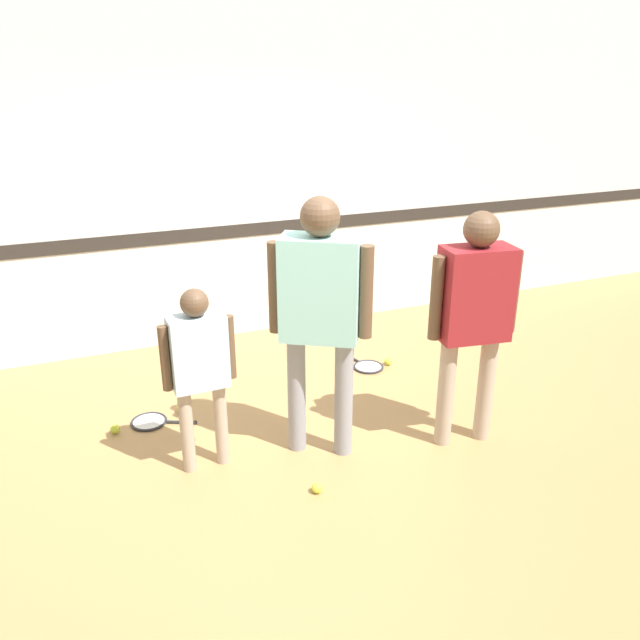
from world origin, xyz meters
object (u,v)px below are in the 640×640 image
object	(u,v)px
racket_spare_on_floor	(367,366)
person_instructor	(320,302)
tennis_ball_by_spare_racket	(388,361)
person_student_right	(474,306)
tennis_ball_near_instructor	(317,488)
racket_second_spare	(152,422)
tennis_ball_stray_right	(115,429)
tennis_ball_stray_left	(181,408)
person_student_left	(199,361)

from	to	relation	value
racket_spare_on_floor	person_instructor	bearing A→B (deg)	124.44
person_instructor	tennis_ball_by_spare_racket	distance (m)	1.77
person_instructor	person_student_right	world-z (taller)	person_instructor
racket_spare_on_floor	tennis_ball_near_instructor	distance (m)	1.80
racket_second_spare	tennis_ball_stray_right	xyz separation A→B (m)	(-0.26, -0.04, 0.02)
person_instructor	tennis_ball_stray_right	bearing A→B (deg)	-178.61
tennis_ball_near_instructor	tennis_ball_stray_right	xyz separation A→B (m)	(-1.07, 1.17, 0.00)
racket_spare_on_floor	tennis_ball_stray_left	bearing A→B (deg)	80.04
person_student_left	tennis_ball_by_spare_racket	size ratio (longest dim) A/B	18.43
racket_second_spare	tennis_ball_near_instructor	size ratio (longest dim) A/B	7.59
tennis_ball_by_spare_racket	racket_second_spare	bearing A→B (deg)	-174.43
person_instructor	person_student_right	bearing A→B (deg)	16.28
tennis_ball_near_instructor	person_student_left	bearing A→B (deg)	135.87
person_student_left	person_student_right	size ratio (longest dim) A/B	0.76
person_student_left	tennis_ball_stray_right	xyz separation A→B (m)	(-0.52, 0.63, -0.72)
racket_second_spare	person_student_left	bearing A→B (deg)	-44.37
person_student_right	tennis_ball_stray_left	xyz separation A→B (m)	(-1.74, 1.13, -0.96)
person_student_right	tennis_ball_stray_right	xyz separation A→B (m)	(-2.23, 1.01, -0.96)
tennis_ball_by_spare_racket	tennis_ball_stray_right	size ratio (longest dim) A/B	1.00
tennis_ball_by_spare_racket	tennis_ball_stray_right	bearing A→B (deg)	-173.99
tennis_ball_near_instructor	racket_second_spare	bearing A→B (deg)	123.69
tennis_ball_stray_left	tennis_ball_stray_right	bearing A→B (deg)	-165.93
person_instructor	person_student_left	size ratio (longest dim) A/B	1.42
person_instructor	tennis_ball_stray_left	xyz separation A→B (m)	(-0.78, 0.86, -1.03)
racket_spare_on_floor	tennis_ball_by_spare_racket	world-z (taller)	tennis_ball_by_spare_racket
person_student_right	tennis_ball_by_spare_racket	bearing A→B (deg)	-85.61
tennis_ball_near_instructor	tennis_ball_by_spare_racket	size ratio (longest dim) A/B	1.00
person_student_right	racket_second_spare	xyz separation A→B (m)	(-1.97, 1.05, -0.99)
racket_spare_on_floor	tennis_ball_stray_left	distance (m)	1.65
racket_second_spare	person_student_right	bearing A→B (deg)	-3.03
person_student_left	tennis_ball_stray_left	distance (m)	1.04
racket_second_spare	tennis_ball_stray_left	distance (m)	0.24
person_student_right	tennis_ball_stray_right	bearing A→B (deg)	-15.63
person_instructor	tennis_ball_by_spare_racket	size ratio (longest dim) A/B	26.10
person_student_right	person_instructor	bearing A→B (deg)	-6.74
person_student_right	tennis_ball_stray_left	world-z (taller)	person_student_right
racket_spare_on_floor	tennis_ball_by_spare_racket	size ratio (longest dim) A/B	7.25
racket_second_spare	person_instructor	bearing A→B (deg)	-12.86
person_student_right	tennis_ball_stray_right	distance (m)	2.63
person_student_left	tennis_ball_by_spare_racket	xyz separation A→B (m)	(1.81, 0.88, -0.72)
person_student_left	tennis_ball_by_spare_racket	world-z (taller)	person_student_left
person_student_left	racket_spare_on_floor	xyz separation A→B (m)	(1.62, 0.91, -0.74)
racket_second_spare	tennis_ball_by_spare_racket	size ratio (longest dim) A/B	7.59
racket_spare_on_floor	tennis_ball_stray_left	world-z (taller)	tennis_ball_stray_left
person_instructor	tennis_ball_near_instructor	bearing A→B (deg)	-82.94
person_student_left	person_instructor	bearing A→B (deg)	-10.09
person_instructor	person_student_left	world-z (taller)	person_instructor
tennis_ball_stray_left	tennis_ball_by_spare_racket	bearing A→B (deg)	3.80
person_student_right	racket_spare_on_floor	size ratio (longest dim) A/B	3.36
person_instructor	tennis_ball_by_spare_racket	world-z (taller)	person_instructor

